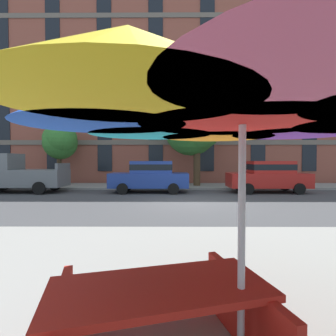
# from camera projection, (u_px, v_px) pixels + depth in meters

# --- Properties ---
(ground_plane) EXTENTS (120.00, 120.00, 0.00)m
(ground_plane) POSITION_uv_depth(u_px,v_px,m) (191.00, 203.00, 11.12)
(ground_plane) COLOR #424244
(sidewalk_far) EXTENTS (56.00, 3.60, 0.12)m
(sidewalk_far) POSITION_uv_depth(u_px,v_px,m) (183.00, 186.00, 17.92)
(sidewalk_far) COLOR gray
(sidewalk_far) RESTS_ON ground
(apartment_building) EXTENTS (39.17, 12.08, 16.00)m
(apartment_building) POSITION_uv_depth(u_px,v_px,m) (179.00, 98.00, 25.88)
(apartment_building) COLOR #934C3D
(apartment_building) RESTS_ON ground
(pickup_gray) EXTENTS (5.10, 2.12, 2.20)m
(pickup_gray) POSITION_uv_depth(u_px,v_px,m) (16.00, 174.00, 14.85)
(pickup_gray) COLOR slate
(pickup_gray) RESTS_ON ground
(sedan_blue) EXTENTS (4.40, 1.98, 1.78)m
(sedan_blue) POSITION_uv_depth(u_px,v_px,m) (150.00, 176.00, 14.81)
(sedan_blue) COLOR navy
(sedan_blue) RESTS_ON ground
(sedan_red) EXTENTS (4.40, 1.98, 1.78)m
(sedan_red) POSITION_uv_depth(u_px,v_px,m) (268.00, 176.00, 14.77)
(sedan_red) COLOR #B21E19
(sedan_red) RESTS_ON ground
(street_tree_left) EXTENTS (2.51, 2.58, 4.36)m
(street_tree_left) POSITION_uv_depth(u_px,v_px,m) (60.00, 141.00, 18.37)
(street_tree_left) COLOR #4C3823
(street_tree_left) RESTS_ON ground
(street_tree_middle) EXTENTS (3.85, 3.77, 6.14)m
(street_tree_middle) POSITION_uv_depth(u_px,v_px,m) (195.00, 127.00, 17.77)
(street_tree_middle) COLOR #4C3823
(street_tree_middle) RESTS_ON ground
(patio_umbrella) EXTENTS (3.55, 3.55, 2.54)m
(patio_umbrella) POSITION_uv_depth(u_px,v_px,m) (243.00, 100.00, 2.07)
(patio_umbrella) COLOR silver
(patio_umbrella) RESTS_ON ground
(picnic_table) EXTENTS (2.13, 1.93, 0.77)m
(picnic_table) POSITION_uv_depth(u_px,v_px,m) (159.00, 319.00, 2.16)
(picnic_table) COLOR red
(picnic_table) RESTS_ON ground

